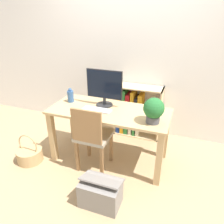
# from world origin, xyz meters

# --- Properties ---
(ground_plane) EXTENTS (10.00, 10.00, 0.00)m
(ground_plane) POSITION_xyz_m (0.00, 0.00, 0.00)
(ground_plane) COLOR tan
(wall_back) EXTENTS (8.00, 0.05, 2.60)m
(wall_back) POSITION_xyz_m (0.00, 0.91, 1.30)
(wall_back) COLOR white
(wall_back) RESTS_ON ground_plane
(desk) EXTENTS (1.49, 0.65, 0.72)m
(desk) POSITION_xyz_m (0.00, 0.00, 0.59)
(desk) COLOR tan
(desk) RESTS_ON ground_plane
(monitor) EXTENTS (0.47, 0.21, 0.46)m
(monitor) POSITION_xyz_m (-0.11, 0.12, 0.98)
(monitor) COLOR #232326
(monitor) RESTS_ON desk
(keyboard) EXTENTS (0.36, 0.13, 0.02)m
(keyboard) POSITION_xyz_m (-0.14, -0.06, 0.73)
(keyboard) COLOR #B2B2B7
(keyboard) RESTS_ON desk
(vase) EXTENTS (0.08, 0.08, 0.19)m
(vase) POSITION_xyz_m (-0.57, 0.07, 0.80)
(vase) COLOR #33598C
(vase) RESTS_ON desk
(potted_plant) EXTENTS (0.23, 0.23, 0.29)m
(potted_plant) POSITION_xyz_m (0.56, -0.13, 0.88)
(potted_plant) COLOR #4C4C51
(potted_plant) RESTS_ON desk
(chair) EXTENTS (0.40, 0.40, 0.88)m
(chair) POSITION_xyz_m (-0.12, -0.27, 0.49)
(chair) COLOR #9E937F
(chair) RESTS_ON ground_plane
(bookshelf) EXTENTS (0.70, 0.28, 0.81)m
(bookshelf) POSITION_xyz_m (0.10, 0.74, 0.38)
(bookshelf) COLOR #D8BC8C
(bookshelf) RESTS_ON ground_plane
(basket) EXTENTS (0.33, 0.33, 0.40)m
(basket) POSITION_xyz_m (-0.98, -0.42, 0.10)
(basket) COLOR tan
(basket) RESTS_ON ground_plane
(storage_box) EXTENTS (0.42, 0.31, 0.34)m
(storage_box) POSITION_xyz_m (0.19, -0.76, 0.15)
(storage_box) COLOR gray
(storage_box) RESTS_ON ground_plane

